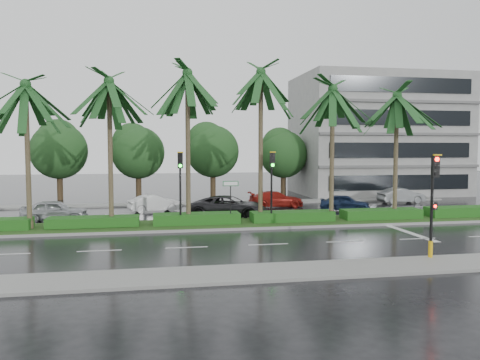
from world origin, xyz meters
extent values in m
plane|color=black|center=(0.00, 0.00, 0.00)|extent=(120.00, 120.00, 0.00)
cube|color=gray|center=(0.00, -10.20, 0.06)|extent=(40.00, 2.40, 0.12)
cube|color=gray|center=(0.00, 12.00, 0.06)|extent=(40.00, 2.00, 0.12)
cube|color=gray|center=(0.00, 1.00, 0.07)|extent=(36.00, 4.00, 0.14)
cube|color=#1A4416|center=(0.00, 1.00, 0.14)|extent=(35.60, 3.70, 0.02)
cube|color=#184A15|center=(-9.00, 1.00, 0.45)|extent=(5.20, 1.40, 0.60)
cube|color=#184A15|center=(-3.00, 1.00, 0.45)|extent=(5.20, 1.40, 0.60)
cube|color=#184A15|center=(3.00, 1.00, 0.45)|extent=(5.20, 1.40, 0.60)
cube|color=#184A15|center=(9.00, 1.00, 0.45)|extent=(5.20, 1.40, 0.60)
cube|color=#184A15|center=(15.00, 1.00, 0.45)|extent=(5.20, 1.40, 0.60)
cube|color=silver|center=(-12.00, -5.00, 0.01)|extent=(2.00, 0.12, 0.01)
cube|color=silver|center=(-12.00, 7.00, 0.01)|extent=(2.00, 0.12, 0.01)
cube|color=silver|center=(-8.00, -5.00, 0.01)|extent=(2.00, 0.12, 0.01)
cube|color=silver|center=(-8.00, 7.00, 0.01)|extent=(2.00, 0.12, 0.01)
cube|color=silver|center=(-4.00, -5.00, 0.01)|extent=(2.00, 0.12, 0.01)
cube|color=silver|center=(-4.00, 7.00, 0.01)|extent=(2.00, 0.12, 0.01)
cube|color=silver|center=(0.00, -5.00, 0.01)|extent=(2.00, 0.12, 0.01)
cube|color=silver|center=(0.00, 7.00, 0.01)|extent=(2.00, 0.12, 0.01)
cube|color=silver|center=(4.00, -5.00, 0.01)|extent=(2.00, 0.12, 0.01)
cube|color=silver|center=(4.00, 7.00, 0.01)|extent=(2.00, 0.12, 0.01)
cube|color=silver|center=(8.00, -5.00, 0.01)|extent=(2.00, 0.12, 0.01)
cube|color=silver|center=(8.00, 7.00, 0.01)|extent=(2.00, 0.12, 0.01)
cube|color=silver|center=(12.00, 7.00, 0.01)|extent=(2.00, 0.12, 0.01)
cube|color=silver|center=(16.00, 7.00, 0.01)|extent=(2.00, 0.12, 0.01)
cube|color=silver|center=(8.50, -3.00, 0.01)|extent=(0.40, 6.00, 0.01)
cylinder|color=#423526|center=(-12.50, 1.00, 4.22)|extent=(0.28, 0.28, 8.13)
cylinder|color=#423526|center=(-12.50, 1.00, 0.37)|extent=(0.40, 0.40, 0.44)
cylinder|color=#423526|center=(-8.00, 1.10, 4.37)|extent=(0.28, 0.28, 8.43)
cylinder|color=#423526|center=(-8.00, 1.10, 0.37)|extent=(0.40, 0.40, 0.44)
cylinder|color=#423526|center=(-3.50, 0.90, 4.65)|extent=(0.28, 0.28, 9.00)
cylinder|color=#423526|center=(-3.50, 0.90, 0.37)|extent=(0.40, 0.40, 0.44)
cylinder|color=#423526|center=(1.00, 1.20, 4.76)|extent=(0.28, 0.28, 9.21)
cylinder|color=#423526|center=(1.00, 1.20, 0.37)|extent=(0.40, 0.40, 0.44)
cylinder|color=#423526|center=(5.50, 0.80, 4.28)|extent=(0.28, 0.28, 8.25)
cylinder|color=#423526|center=(5.50, 0.80, 0.37)|extent=(0.40, 0.40, 0.44)
cylinder|color=#423526|center=(10.00, 1.10, 4.13)|extent=(0.28, 0.28, 7.97)
cylinder|color=#423526|center=(10.00, 1.10, 0.37)|extent=(0.40, 0.40, 0.44)
cylinder|color=black|center=(6.00, -9.30, 1.82)|extent=(0.12, 0.12, 3.40)
cube|color=black|center=(6.00, -9.48, 3.97)|extent=(0.30, 0.18, 0.90)
cube|color=gold|center=(6.00, -9.60, 4.45)|extent=(0.34, 0.12, 0.06)
cylinder|color=#FF0C05|center=(6.00, -9.58, 4.27)|extent=(0.18, 0.04, 0.18)
cylinder|color=black|center=(6.00, -9.58, 3.97)|extent=(0.18, 0.04, 0.18)
cylinder|color=black|center=(6.00, -9.58, 3.67)|extent=(0.18, 0.04, 0.18)
cylinder|color=gold|center=(6.00, -9.30, 0.47)|extent=(0.18, 0.18, 0.70)
cube|color=black|center=(6.00, -9.46, 2.32)|extent=(0.22, 0.16, 0.32)
cylinder|color=#FF0C05|center=(6.00, -9.55, 2.32)|extent=(0.12, 0.03, 0.12)
cylinder|color=black|center=(-4.00, 0.40, 1.85)|extent=(0.12, 0.12, 3.40)
cube|color=black|center=(-4.00, 0.22, 4.00)|extent=(0.30, 0.18, 0.90)
cube|color=gold|center=(-4.00, 0.10, 4.48)|extent=(0.34, 0.12, 0.06)
cylinder|color=black|center=(-4.00, 0.12, 4.30)|extent=(0.18, 0.04, 0.18)
cylinder|color=black|center=(-4.00, 0.12, 4.00)|extent=(0.18, 0.04, 0.18)
cylinder|color=#0CE519|center=(-4.00, 0.12, 3.70)|extent=(0.18, 0.04, 0.18)
cylinder|color=black|center=(1.50, 0.40, 1.85)|extent=(0.12, 0.12, 3.40)
cube|color=black|center=(1.50, 0.22, 4.00)|extent=(0.30, 0.18, 0.90)
cube|color=gold|center=(1.50, 0.10, 4.48)|extent=(0.34, 0.12, 0.06)
cylinder|color=black|center=(1.50, 0.12, 4.30)|extent=(0.18, 0.04, 0.18)
cylinder|color=black|center=(1.50, 0.12, 4.00)|extent=(0.18, 0.04, 0.18)
cylinder|color=#0CE519|center=(1.50, 0.12, 3.70)|extent=(0.18, 0.04, 0.18)
cylinder|color=black|center=(-1.00, 0.50, 1.45)|extent=(0.06, 0.06, 2.60)
cube|color=#0C5926|center=(-1.00, 0.47, 2.60)|extent=(0.95, 0.04, 0.30)
cube|color=white|center=(-1.00, 0.45, 2.60)|extent=(0.85, 0.01, 0.22)
cylinder|color=#3A2B1A|center=(-14.00, 17.50, 1.23)|extent=(0.52, 0.52, 2.47)
sphere|color=#163B1C|center=(-14.00, 17.50, 4.44)|extent=(5.08, 5.08, 5.08)
sphere|color=#163B1C|center=(-14.00, 17.80, 5.43)|extent=(3.81, 3.81, 3.81)
cylinder|color=#3A2B1A|center=(-7.00, 17.50, 1.19)|extent=(0.52, 0.52, 2.37)
sphere|color=#163B1C|center=(-7.00, 17.50, 4.27)|extent=(4.88, 4.88, 4.88)
sphere|color=#163B1C|center=(-7.00, 17.80, 5.22)|extent=(3.66, 3.66, 3.66)
cylinder|color=#3A2B1A|center=(0.00, 17.50, 1.22)|extent=(0.52, 0.52, 2.43)
sphere|color=#163B1C|center=(0.00, 17.50, 4.38)|extent=(5.00, 5.00, 5.00)
sphere|color=#163B1C|center=(0.00, 17.80, 5.35)|extent=(3.75, 3.75, 3.75)
cylinder|color=#3A2B1A|center=(7.00, 17.50, 1.13)|extent=(0.52, 0.52, 2.27)
sphere|color=#163B1C|center=(7.00, 17.50, 4.08)|extent=(4.66, 4.66, 4.66)
sphere|color=#163B1C|center=(7.00, 17.80, 4.99)|extent=(3.50, 3.50, 3.50)
cylinder|color=#3A2B1A|center=(14.00, 17.50, 1.35)|extent=(0.52, 0.52, 2.69)
sphere|color=#163B1C|center=(14.00, 17.50, 4.84)|extent=(5.54, 5.54, 5.54)
sphere|color=#163B1C|center=(14.00, 17.80, 5.92)|extent=(4.15, 4.15, 4.15)
cube|color=gray|center=(17.00, 18.00, 6.00)|extent=(16.00, 10.00, 12.00)
imported|color=#AEB1B6|center=(-11.85, 4.40, 0.70)|extent=(1.75, 4.13, 1.39)
imported|color=silver|center=(-5.50, 7.77, 0.63)|extent=(2.26, 4.03, 1.26)
imported|color=#242326|center=(-0.50, 4.18, 0.73)|extent=(4.09, 5.80, 1.47)
imported|color=maroon|center=(4.00, 8.85, 0.63)|extent=(1.83, 4.38, 1.27)
imported|color=#172647|center=(8.50, 5.78, 0.62)|extent=(2.77, 3.93, 1.24)
imported|color=slate|center=(15.21, 9.55, 0.65)|extent=(1.59, 4.03, 1.30)
camera|label=1|loc=(-5.40, -27.06, 4.76)|focal=35.00mm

